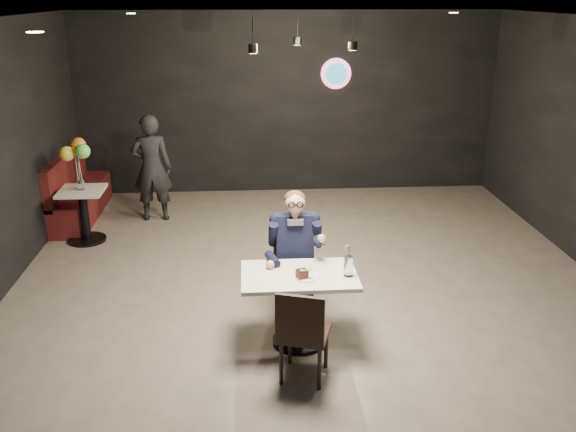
{
  "coord_description": "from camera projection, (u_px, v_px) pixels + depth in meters",
  "views": [
    {
      "loc": [
        -0.7,
        -5.68,
        3.27
      ],
      "look_at": [
        -0.3,
        0.14,
        1.12
      ],
      "focal_mm": 38.0,
      "sensor_mm": 36.0,
      "label": 1
    }
  ],
  "objects": [
    {
      "name": "chair_far",
      "position": [
        294.0,
        276.0,
        6.4
      ],
      "size": [
        0.42,
        0.46,
        0.92
      ],
      "primitive_type": "cube",
      "color": "black",
      "rests_on": "floor"
    },
    {
      "name": "side_table",
      "position": [
        85.0,
        216.0,
        8.38
      ],
      "size": [
        0.59,
        0.59,
        0.74
      ],
      "primitive_type": "cube",
      "color": "silver",
      "rests_on": "floor"
    },
    {
      "name": "seated_man",
      "position": [
        295.0,
        253.0,
        6.31
      ],
      "size": [
        0.6,
        0.8,
        1.44
      ],
      "primitive_type": "cube",
      "color": "black",
      "rests_on": "floor"
    },
    {
      "name": "wafer_cone",
      "position": [
        348.0,
        252.0,
        5.68
      ],
      "size": [
        0.07,
        0.07,
        0.12
      ],
      "primitive_type": "cone",
      "rotation": [
        0.0,
        0.0,
        0.26
      ],
      "color": "tan",
      "rests_on": "sundae_glass"
    },
    {
      "name": "cake_slice",
      "position": [
        302.0,
        274.0,
        5.67
      ],
      "size": [
        0.12,
        0.11,
        0.07
      ],
      "primitive_type": "cube",
      "rotation": [
        0.0,
        0.0,
        0.35
      ],
      "color": "black",
      "rests_on": "dessert_plate"
    },
    {
      "name": "chair_near",
      "position": [
        304.0,
        331.0,
        5.36
      ],
      "size": [
        0.54,
        0.56,
        0.92
      ],
      "primitive_type": "cube",
      "rotation": [
        0.0,
        0.0,
        -0.3
      ],
      "color": "black",
      "rests_on": "floor"
    },
    {
      "name": "floor",
      "position": [
        316.0,
        318.0,
        6.49
      ],
      "size": [
        9.0,
        9.0,
        0.0
      ],
      "primitive_type": "plane",
      "color": "gray",
      "rests_on": "ground"
    },
    {
      "name": "sundae_glass",
      "position": [
        348.0,
        266.0,
        5.71
      ],
      "size": [
        0.09,
        0.09,
        0.2
      ],
      "primitive_type": "cylinder",
      "color": "silver",
      "rests_on": "main_table"
    },
    {
      "name": "dessert_plate",
      "position": [
        307.0,
        277.0,
        5.71
      ],
      "size": [
        0.22,
        0.22,
        0.01
      ],
      "primitive_type": "cylinder",
      "color": "white",
      "rests_on": "main_table"
    },
    {
      "name": "booth_bench",
      "position": [
        80.0,
        186.0,
        9.25
      ],
      "size": [
        0.49,
        1.97,
        0.99
      ],
      "primitive_type": "cube",
      "color": "#4B1016",
      "rests_on": "floor"
    },
    {
      "name": "passerby",
      "position": [
        152.0,
        168.0,
        9.05
      ],
      "size": [
        0.59,
        0.4,
        1.61
      ],
      "primitive_type": "imported",
      "rotation": [
        0.0,
        0.0,
        3.16
      ],
      "color": "black",
      "rests_on": "floor"
    },
    {
      "name": "balloon_vase",
      "position": [
        81.0,
        185.0,
        8.22
      ],
      "size": [
        0.09,
        0.09,
        0.14
      ],
      "primitive_type": "cylinder",
      "color": "silver",
      "rests_on": "side_table"
    },
    {
      "name": "balloon_bunch",
      "position": [
        77.0,
        157.0,
        8.09
      ],
      "size": [
        0.36,
        0.36,
        0.6
      ],
      "primitive_type": "cube",
      "color": "yellow",
      "rests_on": "balloon_vase"
    },
    {
      "name": "pendant_lights",
      "position": [
        302.0,
        26.0,
        7.37
      ],
      "size": [
        1.4,
        1.2,
        0.36
      ],
      "primitive_type": "cube",
      "color": "black",
      "rests_on": "floor"
    },
    {
      "name": "wall_sign",
      "position": [
        336.0,
        74.0,
        10.04
      ],
      "size": [
        0.5,
        0.06,
        0.5
      ],
      "primitive_type": null,
      "color": "pink",
      "rests_on": "floor"
    },
    {
      "name": "mint_leaf",
      "position": [
        310.0,
        270.0,
        5.65
      ],
      "size": [
        0.06,
        0.04,
        0.01
      ],
      "primitive_type": "ellipsoid",
      "color": "#2B7F29",
      "rests_on": "cake_slice"
    },
    {
      "name": "main_table",
      "position": [
        299.0,
        309.0,
        5.91
      ],
      "size": [
        1.1,
        0.7,
        0.75
      ],
      "primitive_type": "cube",
      "color": "silver",
      "rests_on": "floor"
    }
  ]
}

